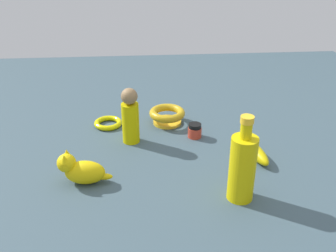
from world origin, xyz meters
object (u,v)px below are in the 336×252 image
Objects in this scene: cat_figurine at (81,170)px; banana at (255,151)px; nail_polish_jar at (195,130)px; bowl at (167,115)px; person_figure_adult at (130,116)px; bottle_tall at (242,166)px; bangle at (108,123)px.

cat_figurine is 0.96× the size of banana.
banana is at bearing 100.19° from cat_figurine.
bowl is at bearing -142.12° from nail_polish_jar.
person_figure_adult is at bearing 148.63° from cat_figurine.
cat_figurine is at bearing -91.50° from banana.
bottle_tall reaches higher than person_figure_adult.
cat_figurine is at bearing -8.70° from bangle.
nail_polish_jar is at bearing 93.78° from person_figure_adult.
cat_figurine reaches higher than bowl.
cat_figurine reaches higher than bangle.
bangle is at bearing -89.56° from bowl.
nail_polish_jar is at bearing 37.88° from bowl.
nail_polish_jar is 0.26× the size of person_figure_adult.
person_figure_adult is at bearing -138.60° from bottle_tall.
bangle is 0.77× the size of bowl.
bottle_tall is at bearing 19.37° from bowl.
bangle is 0.17m from person_figure_adult.
nail_polish_jar is at bearing -142.57° from banana.
nail_polish_jar is at bearing 70.11° from bangle.
bottle_tall is 0.47m from bowl.
bangle is 0.34m from cat_figurine.
nail_polish_jar is at bearing 124.20° from cat_figurine.
bottle_tall reaches higher than bangle.
bowl is at bearing 90.44° from bangle.
banana is (-0.19, 0.09, -0.07)m from bottle_tall.
bangle is at bearing -109.89° from nail_polish_jar.
bowl is 0.43m from cat_figurine.
bottle_tall is 0.43m from cat_figurine.
cat_figurine is at bearing -103.42° from bottle_tall.
nail_polish_jar reaches higher than bangle.
nail_polish_jar reaches higher than banana.
bowl is (-0.44, -0.15, -0.06)m from bottle_tall.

